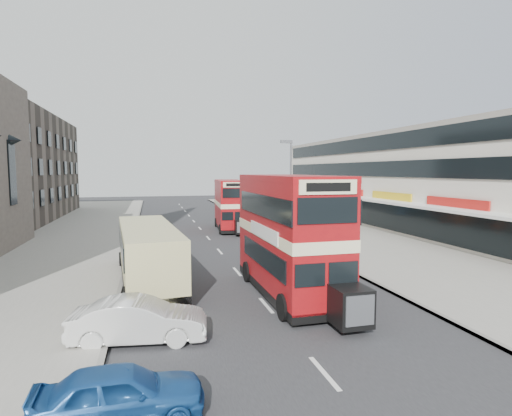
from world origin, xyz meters
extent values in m
plane|color=#28282B|center=(0.00, 0.00, 0.00)|extent=(160.00, 160.00, 0.00)
cube|color=#28282B|center=(0.00, 20.00, 0.01)|extent=(12.00, 90.00, 0.01)
cube|color=gray|center=(12.00, 20.00, 0.07)|extent=(12.00, 90.00, 0.15)
cube|color=gray|center=(-12.00, 20.00, 0.07)|extent=(12.00, 90.00, 0.15)
cube|color=gray|center=(-6.10, 20.00, 0.07)|extent=(0.20, 90.00, 0.16)
cube|color=gray|center=(6.10, 20.00, 0.07)|extent=(0.20, 90.00, 0.16)
cube|color=beige|center=(20.00, 22.00, 4.50)|extent=(8.00, 46.00, 9.00)
cube|color=black|center=(15.95, 22.00, 1.60)|extent=(0.10, 44.00, 2.40)
cube|color=gray|center=(20.00, 22.00, 9.10)|extent=(8.20, 46.20, 0.40)
cube|color=white|center=(15.10, 22.00, 3.00)|extent=(1.80, 44.00, 0.20)
cylinder|color=slate|center=(6.60, 18.00, 4.00)|extent=(0.16, 0.16, 8.00)
cube|color=slate|center=(6.20, 18.00, 8.00)|extent=(1.00, 0.20, 0.25)
cube|color=black|center=(1.39, 3.28, 0.36)|extent=(2.71, 8.31, 0.36)
cube|color=maroon|center=(1.39, 3.28, 1.61)|extent=(2.69, 8.31, 2.28)
cube|color=#F6ECB8|center=(1.39, 3.28, 2.90)|extent=(2.73, 8.35, 0.47)
cube|color=maroon|center=(1.39, 3.28, 4.14)|extent=(2.69, 8.31, 2.17)
cube|color=maroon|center=(1.39, 3.28, 5.31)|extent=(2.71, 8.33, 0.26)
cube|color=black|center=(2.09, -1.47, 0.93)|extent=(1.26, 1.26, 1.35)
cube|color=black|center=(2.65, 24.40, 0.32)|extent=(2.83, 7.39, 0.32)
cube|color=maroon|center=(2.65, 24.40, 1.40)|extent=(2.81, 7.39, 1.99)
cube|color=#F6ECB8|center=(2.65, 24.40, 2.53)|extent=(2.85, 7.43, 0.41)
cube|color=maroon|center=(2.65, 24.40, 3.62)|extent=(2.81, 7.39, 1.90)
cube|color=maroon|center=(2.65, 24.40, 4.64)|extent=(2.83, 7.41, 0.23)
cube|color=black|center=(2.90, 20.21, 0.81)|extent=(1.16, 1.16, 1.18)
cube|color=black|center=(-4.79, 7.04, 0.40)|extent=(3.41, 10.24, 0.40)
cube|color=#CAC382|center=(-4.79, 7.04, 1.56)|extent=(3.39, 10.24, 2.62)
imported|color=#1A4D93|center=(-5.37, -4.90, 0.65)|extent=(3.85, 1.66, 1.29)
imported|color=silver|center=(-5.06, -0.50, 0.73)|extent=(4.58, 2.11, 1.45)
imported|color=#A43010|center=(4.68, 16.61, 0.58)|extent=(4.07, 1.74, 1.17)
imported|color=#E05016|center=(4.43, 22.23, 0.67)|extent=(5.03, 2.74, 1.34)
imported|color=#567FAD|center=(4.96, 30.74, 0.71)|extent=(4.23, 1.84, 1.42)
imported|color=gray|center=(8.33, 12.74, 0.96)|extent=(0.69, 0.57, 1.63)
imported|color=gray|center=(4.39, 21.60, 0.45)|extent=(0.67, 1.74, 0.90)
imported|color=#222129|center=(4.39, 21.60, 1.13)|extent=(0.58, 0.39, 1.55)
camera|label=1|loc=(-4.59, -14.26, 5.64)|focal=29.00mm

